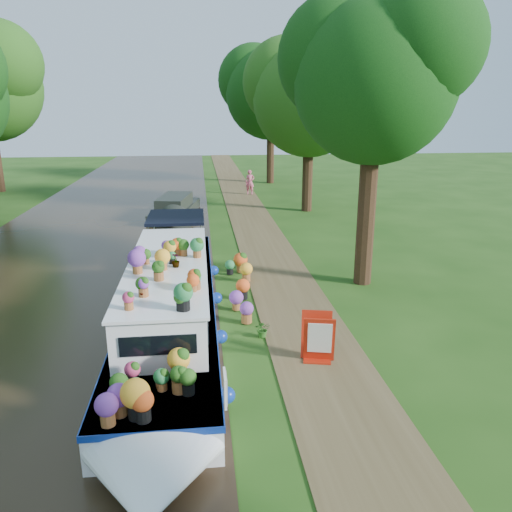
# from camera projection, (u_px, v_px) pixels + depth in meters

# --- Properties ---
(ground) EXTENTS (100.00, 100.00, 0.00)m
(ground) POSITION_uv_depth(u_px,v_px,m) (258.00, 326.00, 13.12)
(ground) COLOR #1E4310
(ground) RESTS_ON ground
(canal_water) EXTENTS (10.00, 100.00, 0.02)m
(canal_water) POSITION_uv_depth(u_px,v_px,m) (20.00, 337.00, 12.47)
(canal_water) COLOR black
(canal_water) RESTS_ON ground
(towpath) EXTENTS (2.20, 100.00, 0.03)m
(towpath) POSITION_uv_depth(u_px,v_px,m) (303.00, 323.00, 13.25)
(towpath) COLOR #4D3E24
(towpath) RESTS_ON ground
(plant_boat) EXTENTS (2.29, 13.52, 2.22)m
(plant_boat) POSITION_uv_depth(u_px,v_px,m) (170.00, 302.00, 12.49)
(plant_boat) COLOR white
(plant_boat) RESTS_ON canal_water
(tree_near_overhang) EXTENTS (5.52, 5.28, 8.99)m
(tree_near_overhang) POSITION_uv_depth(u_px,v_px,m) (374.00, 69.00, 14.57)
(tree_near_overhang) COLOR black
(tree_near_overhang) RESTS_ON ground
(tree_near_mid) EXTENTS (6.90, 6.60, 9.40)m
(tree_near_mid) POSITION_uv_depth(u_px,v_px,m) (309.00, 90.00, 26.14)
(tree_near_mid) COLOR black
(tree_near_mid) RESTS_ON ground
(tree_near_far) EXTENTS (7.59, 7.26, 10.30)m
(tree_near_far) POSITION_uv_depth(u_px,v_px,m) (270.00, 86.00, 36.40)
(tree_near_far) COLOR black
(tree_near_far) RESTS_ON ground
(second_boat) EXTENTS (2.61, 6.21, 1.16)m
(second_boat) POSITION_uv_depth(u_px,v_px,m) (175.00, 209.00, 25.93)
(second_boat) COLOR black
(second_boat) RESTS_ON canal_water
(sandwich_board) EXTENTS (0.73, 0.68, 1.10)m
(sandwich_board) POSITION_uv_depth(u_px,v_px,m) (318.00, 340.00, 11.17)
(sandwich_board) COLOR #AF1E0C
(sandwich_board) RESTS_ON towpath
(pedestrian_pink) EXTENTS (0.64, 0.47, 1.61)m
(pedestrian_pink) POSITION_uv_depth(u_px,v_px,m) (250.00, 182.00, 32.84)
(pedestrian_pink) COLOR #E65E7F
(pedestrian_pink) RESTS_ON towpath
(verge_plant) EXTENTS (0.45, 0.41, 0.43)m
(verge_plant) POSITION_uv_depth(u_px,v_px,m) (263.00, 329.00, 12.43)
(verge_plant) COLOR #2C621D
(verge_plant) RESTS_ON ground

